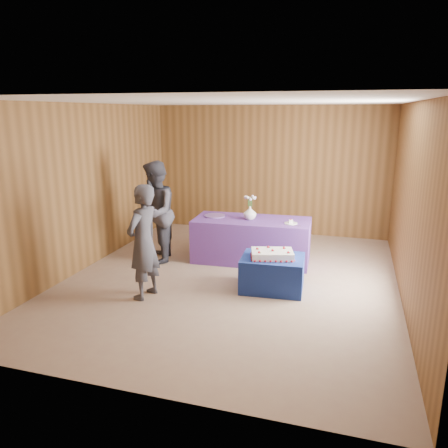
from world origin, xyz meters
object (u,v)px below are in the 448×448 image
at_px(vase, 250,213).
at_px(sheet_cake, 272,254).
at_px(guest_left, 143,242).
at_px(guest_right, 155,213).
at_px(serving_table, 252,240).
at_px(cake_table, 272,273).

bearing_deg(vase, sheet_cake, -62.35).
xyz_separation_m(vase, guest_left, (-1.05, -1.94, -0.06)).
bearing_deg(guest_right, guest_left, 0.96).
bearing_deg(serving_table, guest_left, -122.05).
bearing_deg(guest_left, sheet_cake, 123.89).
height_order(serving_table, guest_left, guest_left).
height_order(sheet_cake, vase, vase).
relative_size(serving_table, vase, 8.59).
xyz_separation_m(serving_table, vase, (-0.03, -0.01, 0.49)).
bearing_deg(guest_left, guest_right, -151.14).
distance_m(cake_table, serving_table, 1.32).
bearing_deg(vase, guest_left, -118.40).
bearing_deg(vase, cake_table, -61.55).
distance_m(cake_table, vase, 1.45).
distance_m(vase, guest_right, 1.63).
bearing_deg(cake_table, guest_right, 159.51).
xyz_separation_m(cake_table, guest_right, (-2.17, 0.64, 0.63)).
xyz_separation_m(cake_table, vase, (-0.63, 1.16, 0.62)).
bearing_deg(guest_right, cake_table, 55.43).
xyz_separation_m(sheet_cake, guest_left, (-1.68, -0.75, 0.25)).
xyz_separation_m(serving_table, guest_right, (-1.58, -0.53, 0.51)).
relative_size(cake_table, vase, 3.86).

